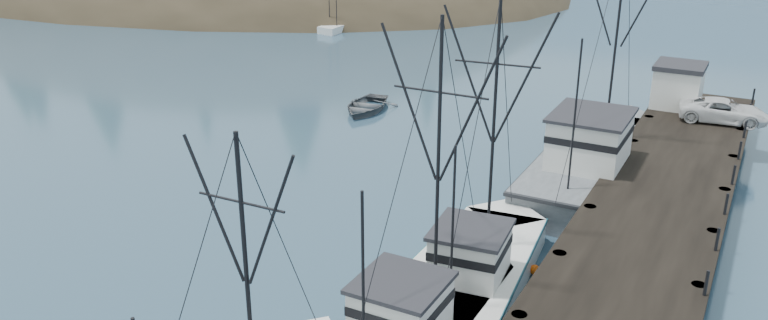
# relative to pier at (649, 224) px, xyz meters

# --- Properties ---
(pier) EXTENTS (6.00, 44.00, 2.00)m
(pier) POSITION_rel_pier_xyz_m (0.00, 0.00, 0.00)
(pier) COLOR black
(pier) RESTS_ON ground
(headland) EXTENTS (134.80, 78.00, 51.00)m
(headland) POSITION_rel_pier_xyz_m (-88.95, 62.61, -6.24)
(headland) COLOR #382D1E
(headland) RESTS_ON ground
(moored_sailboats) EXTENTS (20.90, 20.49, 6.35)m
(moored_sailboats) POSITION_rel_pier_xyz_m (-48.17, 41.68, -1.36)
(moored_sailboats) COLOR white
(moored_sailboats) RESTS_ON ground
(trawler_near) EXTENTS (4.01, 12.03, 12.14)m
(trawler_near) POSITION_rel_pier_xyz_m (-6.19, -10.20, -0.87)
(trawler_near) COLOR white
(trawler_near) RESTS_ON ground
(trawler_far) EXTENTS (4.86, 12.00, 12.11)m
(trawler_far) POSITION_rel_pier_xyz_m (-5.76, -5.43, -0.87)
(trawler_far) COLOR white
(trawler_far) RESTS_ON ground
(work_vessel) EXTENTS (5.21, 17.44, 14.39)m
(work_vessel) POSITION_rel_pier_xyz_m (-4.10, 8.02, -0.46)
(work_vessel) COLOR slate
(work_vessel) RESTS_ON ground
(pier_shed) EXTENTS (3.00, 3.20, 2.80)m
(pier_shed) POSITION_rel_pier_xyz_m (-1.50, 18.00, 1.73)
(pier_shed) COLOR silver
(pier_shed) RESTS_ON pier
(pickup_truck) EXTENTS (5.27, 2.80, 1.41)m
(pickup_truck) POSITION_rel_pier_xyz_m (1.50, 15.91, 1.01)
(pickup_truck) COLOR silver
(pickup_truck) RESTS_ON pier
(motorboat) EXTENTS (4.50, 5.81, 1.11)m
(motorboat) POSITION_rel_pier_xyz_m (-21.75, 13.29, -1.69)
(motorboat) COLOR #505459
(motorboat) RESTS_ON ground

